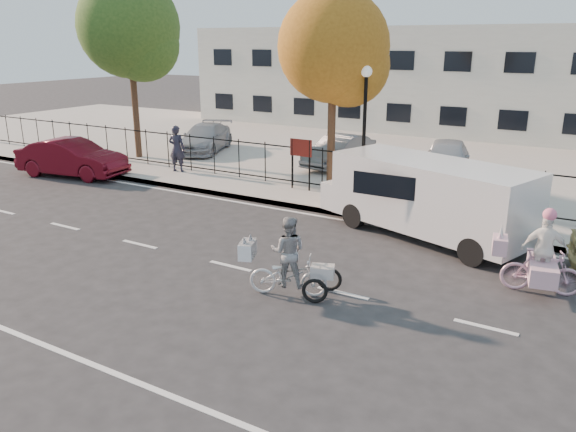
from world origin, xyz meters
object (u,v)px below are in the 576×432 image
Objects in this scene: zebra_trike at (288,265)px; pedestrian at (177,149)px; white_van at (426,195)px; lot_car_a at (205,138)px; unicorn_bike at (541,262)px; lot_car_d at (447,158)px; lamppost at (365,110)px; lot_car_c at (339,151)px; red_sedan at (72,158)px.

pedestrian reaches higher than zebra_trike.
lot_car_a is at bearing 172.38° from white_van.
zebra_trike is 1.05× the size of unicorn_bike.
unicorn_bike is at bearing -76.25° from lot_car_d.
zebra_trike reaches higher than lot_car_a.
unicorn_bike is (4.61, 2.82, 0.03)m from zebra_trike.
white_van is 3.50× the size of pedestrian.
lamppost is 5.41m from lot_car_d.
lamppost reaches higher than lot_car_c.
red_sedan reaches higher than lot_car_c.
white_van is 1.48× the size of lot_car_a.
lot_car_d is at bearing 71.78° from lamppost.
unicorn_bike is at bearing -37.58° from lot_car_c.
unicorn_bike is 0.46× the size of lot_car_d.
lamppost is at bearing -88.73° from red_sedan.
unicorn_bike is 0.49× the size of lot_car_c.
pedestrian is (-14.18, 4.63, 0.37)m from unicorn_bike.
lamppost is 5.58m from lot_car_c.
unicorn_bike reaches higher than zebra_trike.
red_sedan is at bearing 71.48° from unicorn_bike.
lot_car_c is 0.94× the size of lot_car_d.
white_van is (2.87, -2.30, -1.93)m from lamppost.
lot_car_d is at bearing 119.52° from white_van.
unicorn_bike reaches higher than red_sedan.
red_sedan is 14.84m from lot_car_d.
zebra_trike is at bearing -102.60° from lot_car_d.
lot_car_d is (1.54, 4.68, -2.25)m from lamppost.
lamppost reaches higher than lot_car_a.
lot_car_c is (-8.97, 8.84, 0.09)m from unicorn_bike.
lamppost is 12.02m from red_sedan.
lot_car_d is at bearing -167.95° from pedestrian.
red_sedan is (-13.07, 5.15, 0.06)m from zebra_trike.
lot_car_c is at bearing 173.63° from lot_car_d.
pedestrian is (-10.93, 2.30, -0.10)m from white_van.
red_sedan is 10.87m from lot_car_c.
lamppost is 0.66× the size of white_van.
lamppost is 7.98m from zebra_trike.
unicorn_bike reaches higher than lot_car_a.
lot_car_c is (-2.85, 4.21, -2.32)m from lamppost.
white_van is at bearing -91.69° from lot_car_d.
pedestrian is at bearing -134.08° from lot_car_c.
pedestrian is (-8.06, 0.00, -2.03)m from lamppost.
white_van is 14.43m from red_sedan.
lot_car_a is (1.72, 6.29, 0.05)m from red_sedan.
white_van is at bearing -35.77° from zebra_trike.
unicorn_bike is at bearing -37.08° from lamppost.
zebra_trike is 12.13m from pedestrian.
lot_car_d is (9.60, 4.68, -0.22)m from pedestrian.
lot_car_a is (-9.83, 3.99, -2.32)m from lamppost.
zebra_trike is 12.45m from lot_car_c.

